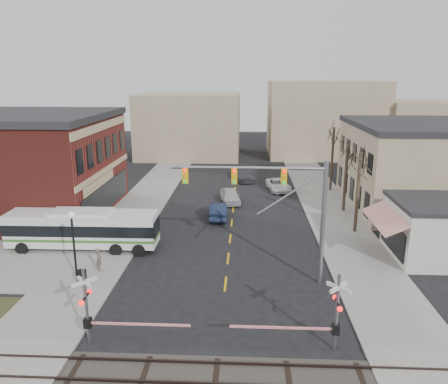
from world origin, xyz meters
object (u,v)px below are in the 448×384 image
Objects in this scene: car_a at (230,196)px; trash_bin at (82,277)px; car_d at (244,174)px; rr_crossing_west at (95,307)px; car_b at (218,210)px; car_c at (278,185)px; transit_bus at (83,229)px; street_lamp at (73,230)px; pedestrian_far at (109,232)px; rr_crossing_east at (328,313)px; pedestrian_near at (99,260)px; traffic_signal_mast at (281,197)px.

trash_bin is at bearing -125.65° from car_a.
trash_bin is at bearing -118.06° from car_d.
rr_crossing_west is 1.23× the size of car_b.
car_a is 0.90× the size of car_c.
transit_bus reaches higher than car_b.
street_lamp is 15.56m from car_b.
car_d is 3.45× the size of pedestrian_far.
pedestrian_near is (-13.77, 7.90, -1.05)m from rr_crossing_east.
rr_crossing_west is 1.02× the size of car_d.
car_b is 12.16m from car_c.
rr_crossing_west is (5.04, -11.90, 0.31)m from transit_bus.
pedestrian_far is (-9.15, -11.90, 0.18)m from car_a.
traffic_signal_mast is 14.52m from car_b.
rr_crossing_west is 36.22m from car_d.
pedestrian_far is (-0.46, 7.18, 0.35)m from trash_bin.
street_lamp is at bearing -129.08° from car_a.
car_d is (-2.38, 28.42, -4.92)m from traffic_signal_mast.
trash_bin is at bearing -129.31° from car_c.
rr_crossing_east is at bearing -36.03° from transit_bus.
pedestrian_near is (2.53, -3.95, -0.75)m from transit_bus.
street_lamp is 4.92× the size of trash_bin.
car_a is (-5.57, 25.06, -1.23)m from rr_crossing_east.
rr_crossing_east is 35.73m from car_d.
transit_bus is 15.78m from traffic_signal_mast.
rr_crossing_west is 20.51m from car_b.
car_c is 22.45m from pedestrian_far.
traffic_signal_mast is at bearing 106.89° from car_b.
traffic_signal_mast is 12.38m from rr_crossing_west.
transit_bus is 2.58× the size of street_lamp.
rr_crossing_east is at bearing -98.86° from car_c.
car_b is 0.83× the size of car_d.
car_b is at bearing -107.58° from car_d.
car_c is 3.02× the size of pedestrian_far.
street_lamp is 1.02× the size of car_a.
car_d is (2.29, 15.60, 0.05)m from car_b.
trash_bin is 0.56× the size of pedestrian_near.
rr_crossing_west is 6.88m from trash_bin.
car_c reaches higher than trash_bin.
car_b is at bearing -130.44° from car_c.
rr_crossing_west reaches higher than car_a.
car_d is (12.10, 23.61, -0.87)m from transit_bus.
rr_crossing_east reaches higher than transit_bus.
transit_bus reaches higher than car_a.
rr_crossing_east is 25.71m from car_a.
car_b is 10.61m from pedestrian_far.
car_a is at bearing -4.78° from pedestrian_far.
traffic_signal_mast is (14.47, -4.81, 4.05)m from transit_bus.
pedestrian_far is at bearing 86.66° from street_lamp.
car_c is at bearing -124.35° from car_b.
pedestrian_near is at bearing 150.14° from rr_crossing_east.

